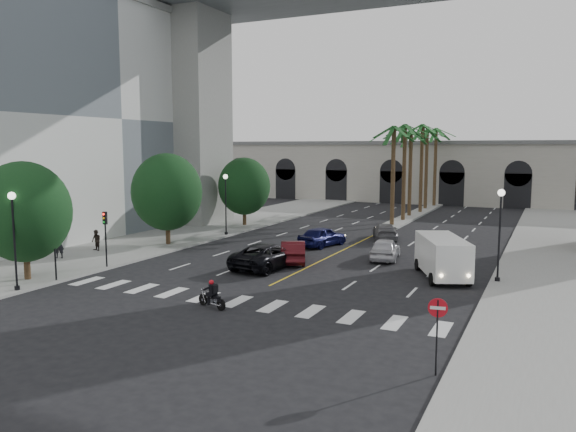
# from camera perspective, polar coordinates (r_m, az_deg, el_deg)

# --- Properties ---
(ground) EXTENTS (140.00, 140.00, 0.00)m
(ground) POSITION_cam_1_polar(r_m,az_deg,el_deg) (29.68, -3.71, -7.95)
(ground) COLOR black
(ground) RESTS_ON ground
(sidewalk_left) EXTENTS (8.00, 100.00, 0.15)m
(sidewalk_left) POSITION_cam_1_polar(r_m,az_deg,el_deg) (50.01, -10.41, -1.82)
(sidewalk_left) COLOR gray
(sidewalk_left) RESTS_ON ground
(sidewalk_right) EXTENTS (8.00, 100.00, 0.15)m
(sidewalk_right) POSITION_cam_1_polar(r_m,az_deg,el_deg) (40.77, 26.40, -4.45)
(sidewalk_right) COLOR gray
(sidewalk_right) RESTS_ON ground
(median) EXTENTS (2.00, 24.00, 0.20)m
(median) POSITION_cam_1_polar(r_m,az_deg,el_deg) (65.02, 12.77, 0.17)
(median) COLOR gray
(median) RESTS_ON ground
(building_left) EXTENTS (16.50, 32.50, 20.60)m
(building_left) POSITION_cam_1_polar(r_m,az_deg,el_deg) (55.30, -22.81, 9.23)
(building_left) COLOR silver
(building_left) RESTS_ON ground
(pier_building) EXTENTS (71.00, 10.50, 8.50)m
(pier_building) POSITION_cam_1_polar(r_m,az_deg,el_deg) (81.33, 15.48, 4.37)
(pier_building) COLOR beige
(pier_building) RESTS_ON ground
(bridge) EXTENTS (75.00, 13.00, 26.00)m
(bridge) POSITION_cam_1_polar(r_m,az_deg,el_deg) (49.42, 13.17, 19.52)
(bridge) COLOR gray
(bridge) RESTS_ON ground
(palm_a) EXTENTS (3.20, 3.20, 10.30)m
(palm_a) POSITION_cam_1_polar(r_m,az_deg,el_deg) (54.87, 10.71, 8.40)
(palm_a) COLOR #47331E
(palm_a) RESTS_ON ground
(palm_b) EXTENTS (3.20, 3.20, 10.60)m
(palm_b) POSITION_cam_1_polar(r_m,az_deg,el_deg) (58.73, 11.81, 8.54)
(palm_b) COLOR #47331E
(palm_b) RESTS_ON ground
(palm_c) EXTENTS (3.20, 3.20, 10.10)m
(palm_c) POSITION_cam_1_polar(r_m,az_deg,el_deg) (62.68, 12.40, 8.00)
(palm_c) COLOR #47331E
(palm_c) RESTS_ON ground
(palm_d) EXTENTS (3.20, 3.20, 10.90)m
(palm_d) POSITION_cam_1_polar(r_m,az_deg,el_deg) (66.53, 13.50, 8.54)
(palm_d) COLOR #47331E
(palm_d) RESTS_ON ground
(palm_e) EXTENTS (3.20, 3.20, 10.40)m
(palm_e) POSITION_cam_1_polar(r_m,az_deg,el_deg) (70.48, 13.97, 8.05)
(palm_e) COLOR #47331E
(palm_e) RESTS_ON ground
(palm_f) EXTENTS (3.20, 3.20, 10.70)m
(palm_f) POSITION_cam_1_polar(r_m,az_deg,el_deg) (74.35, 14.83, 8.18)
(palm_f) COLOR #47331E
(palm_f) RESTS_ON ground
(street_tree_near) EXTENTS (5.20, 5.20, 6.89)m
(street_tree_near) POSITION_cam_1_polar(r_m,az_deg,el_deg) (35.02, -25.24, 0.39)
(street_tree_near) COLOR #382616
(street_tree_near) RESTS_ON ground
(street_tree_mid) EXTENTS (5.44, 5.44, 7.21)m
(street_tree_mid) POSITION_cam_1_polar(r_m,az_deg,el_deg) (44.36, -12.20, 2.40)
(street_tree_mid) COLOR #382616
(street_tree_mid) RESTS_ON ground
(street_tree_far) EXTENTS (5.04, 5.04, 6.68)m
(street_tree_far) POSITION_cam_1_polar(r_m,az_deg,el_deg) (54.36, -4.47, 3.03)
(street_tree_far) COLOR #382616
(street_tree_far) RESTS_ON ground
(lamp_post_left_near) EXTENTS (0.40, 0.40, 5.35)m
(lamp_post_left_near) POSITION_cam_1_polar(r_m,az_deg,el_deg) (32.64, -26.08, -1.52)
(lamp_post_left_near) COLOR black
(lamp_post_left_near) RESTS_ON ground
(lamp_post_left_far) EXTENTS (0.40, 0.40, 5.35)m
(lamp_post_left_far) POSITION_cam_1_polar(r_m,az_deg,el_deg) (48.46, -6.34, 1.72)
(lamp_post_left_far) COLOR black
(lamp_post_left_far) RESTS_ON ground
(lamp_post_right) EXTENTS (0.40, 0.40, 5.35)m
(lamp_post_right) POSITION_cam_1_polar(r_m,az_deg,el_deg) (33.44, 20.71, -1.07)
(lamp_post_right) COLOR black
(lamp_post_right) RESTS_ON ground
(traffic_signal_near) EXTENTS (0.25, 0.18, 3.65)m
(traffic_signal_near) POSITION_cam_1_polar(r_m,az_deg,el_deg) (34.26, -22.65, -2.17)
(traffic_signal_near) COLOR black
(traffic_signal_near) RESTS_ON ground
(traffic_signal_far) EXTENTS (0.25, 0.18, 3.65)m
(traffic_signal_far) POSITION_cam_1_polar(r_m,az_deg,el_deg) (37.01, -18.06, -1.33)
(traffic_signal_far) COLOR black
(traffic_signal_far) RESTS_ON ground
(motorcycle_rider) EXTENTS (1.84, 0.73, 1.37)m
(motorcycle_rider) POSITION_cam_1_polar(r_m,az_deg,el_deg) (27.28, -7.68, -8.00)
(motorcycle_rider) COLOR black
(motorcycle_rider) RESTS_ON ground
(car_a) EXTENTS (2.40, 4.60, 1.50)m
(car_a) POSITION_cam_1_polar(r_m,az_deg,el_deg) (39.02, 9.83, -3.29)
(car_a) COLOR silver
(car_a) RESTS_ON ground
(car_b) EXTENTS (3.29, 4.72, 1.48)m
(car_b) POSITION_cam_1_polar(r_m,az_deg,el_deg) (37.50, 0.52, -3.62)
(car_b) COLOR #410D11
(car_b) RESTS_ON ground
(car_c) EXTENTS (3.16, 5.95, 1.59)m
(car_c) POSITION_cam_1_polar(r_m,az_deg,el_deg) (35.76, -2.11, -4.05)
(car_c) COLOR black
(car_c) RESTS_ON ground
(car_d) EXTENTS (3.35, 4.97, 1.34)m
(car_d) POSITION_cam_1_polar(r_m,az_deg,el_deg) (47.43, 9.83, -1.56)
(car_d) COLOR #5C5B60
(car_d) RESTS_ON ground
(car_e) EXTENTS (2.95, 4.87, 1.55)m
(car_e) POSITION_cam_1_polar(r_m,az_deg,el_deg) (43.60, 3.50, -2.08)
(car_e) COLOR #0E1044
(car_e) RESTS_ON ground
(cargo_van) EXTENTS (4.19, 6.00, 2.40)m
(cargo_van) POSITION_cam_1_polar(r_m,az_deg,el_deg) (34.19, 15.42, -3.89)
(cargo_van) COLOR white
(cargo_van) RESTS_ON ground
(pedestrian_a) EXTENTS (0.80, 0.72, 1.84)m
(pedestrian_a) POSITION_cam_1_polar(r_m,az_deg,el_deg) (41.19, -22.23, -2.72)
(pedestrian_a) COLOR black
(pedestrian_a) RESTS_ON sidewalk_left
(pedestrian_b) EXTENTS (0.87, 0.75, 1.53)m
(pedestrian_b) POSITION_cam_1_polar(r_m,az_deg,el_deg) (43.16, -18.91, -2.36)
(pedestrian_b) COLOR black
(pedestrian_b) RESTS_ON sidewalk_left
(do_not_enter_sign) EXTENTS (0.65, 0.14, 2.67)m
(do_not_enter_sign) POSITION_cam_1_polar(r_m,az_deg,el_deg) (19.66, 14.94, -10.14)
(do_not_enter_sign) COLOR black
(do_not_enter_sign) RESTS_ON ground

